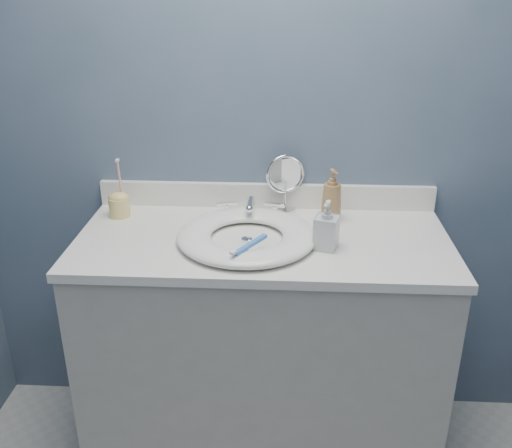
# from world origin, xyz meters

# --- Properties ---
(back_wall) EXTENTS (2.20, 0.02, 2.40)m
(back_wall) POSITION_xyz_m (0.00, 1.25, 1.20)
(back_wall) COLOR #475B6A
(back_wall) RESTS_ON ground
(vanity_cabinet) EXTENTS (1.20, 0.55, 0.85)m
(vanity_cabinet) POSITION_xyz_m (0.00, 0.97, 0.42)
(vanity_cabinet) COLOR #B6AFA7
(vanity_cabinet) RESTS_ON ground
(countertop) EXTENTS (1.22, 0.57, 0.03)m
(countertop) POSITION_xyz_m (0.00, 0.97, 0.86)
(countertop) COLOR white
(countertop) RESTS_ON vanity_cabinet
(backsplash) EXTENTS (1.22, 0.02, 0.09)m
(backsplash) POSITION_xyz_m (0.00, 1.24, 0.93)
(backsplash) COLOR white
(backsplash) RESTS_ON countertop
(basin) EXTENTS (0.45, 0.45, 0.04)m
(basin) POSITION_xyz_m (-0.05, 0.94, 0.90)
(basin) COLOR white
(basin) RESTS_ON countertop
(drain) EXTENTS (0.04, 0.04, 0.01)m
(drain) POSITION_xyz_m (-0.05, 0.94, 0.88)
(drain) COLOR silver
(drain) RESTS_ON countertop
(faucet) EXTENTS (0.25, 0.13, 0.07)m
(faucet) POSITION_xyz_m (-0.05, 1.14, 0.91)
(faucet) COLOR silver
(faucet) RESTS_ON countertop
(makeup_mirror) EXTENTS (0.14, 0.08, 0.21)m
(makeup_mirror) POSITION_xyz_m (0.07, 1.21, 1.00)
(makeup_mirror) COLOR silver
(makeup_mirror) RESTS_ON countertop
(soap_bottle_amber) EXTENTS (0.09, 0.09, 0.18)m
(soap_bottle_amber) POSITION_xyz_m (0.23, 1.13, 0.97)
(soap_bottle_amber) COLOR #987244
(soap_bottle_amber) RESTS_ON countertop
(soap_bottle_clear) EXTENTS (0.09, 0.09, 0.16)m
(soap_bottle_clear) POSITION_xyz_m (0.20, 0.91, 0.96)
(soap_bottle_clear) COLOR silver
(soap_bottle_clear) RESTS_ON countertop
(toothbrush_holder) EXTENTS (0.07, 0.07, 0.21)m
(toothbrush_holder) POSITION_xyz_m (-0.51, 1.12, 0.93)
(toothbrush_holder) COLOR #ECCD76
(toothbrush_holder) RESTS_ON countertop
(toothbrush_lying) EXTENTS (0.10, 0.15, 0.02)m
(toothbrush_lying) POSITION_xyz_m (-0.03, 0.82, 0.92)
(toothbrush_lying) COLOR #3B7CD1
(toothbrush_lying) RESTS_ON basin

